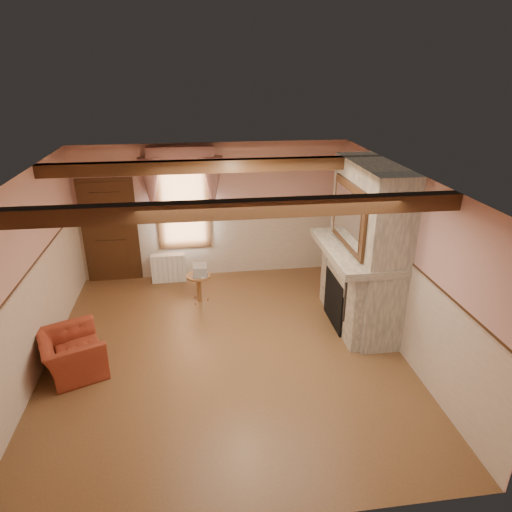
{
  "coord_description": "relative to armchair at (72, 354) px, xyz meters",
  "views": [
    {
      "loc": [
        -0.35,
        -6.1,
        4.19
      ],
      "look_at": [
        0.59,
        0.8,
        1.27
      ],
      "focal_mm": 32.0,
      "sensor_mm": 36.0,
      "label": 1
    }
  ],
  "objects": [
    {
      "name": "wall_back",
      "position": [
        2.25,
        3.21,
        1.09
      ],
      "size": [
        5.5,
        0.02,
        2.8
      ],
      "primitive_type": "cube",
      "color": "tan",
      "rests_on": "floor"
    },
    {
      "name": "door",
      "position": [
        0.15,
        3.15,
        0.74
      ],
      "size": [
        1.1,
        0.1,
        2.1
      ],
      "primitive_type": "cube",
      "color": "black",
      "rests_on": "floor"
    },
    {
      "name": "radiator",
      "position": [
        1.27,
        2.91,
        -0.01
      ],
      "size": [
        0.7,
        0.19,
        0.6
      ],
      "primitive_type": "cube",
      "rotation": [
        0.0,
        0.0,
        0.01
      ],
      "color": "white",
      "rests_on": "floor"
    },
    {
      "name": "firebox",
      "position": [
        4.25,
        0.81,
        0.14
      ],
      "size": [
        0.2,
        0.95,
        0.9
      ],
      "primitive_type": "cube",
      "color": "black",
      "rests_on": "floor"
    },
    {
      "name": "window",
      "position": [
        1.65,
        3.18,
        1.34
      ],
      "size": [
        1.06,
        0.08,
        2.02
      ],
      "primitive_type": "cube",
      "color": "white",
      "rests_on": "wall_back"
    },
    {
      "name": "wall_front",
      "position": [
        2.25,
        -2.79,
        1.09
      ],
      "size": [
        5.5,
        0.02,
        2.8
      ],
      "primitive_type": "cube",
      "color": "tan",
      "rests_on": "floor"
    },
    {
      "name": "wainscot",
      "position": [
        2.25,
        0.21,
        0.44
      ],
      "size": [
        5.5,
        6.0,
        1.5
      ],
      "primitive_type": null,
      "color": "beige",
      "rests_on": "floor"
    },
    {
      "name": "wall_right",
      "position": [
        5.0,
        0.21,
        1.09
      ],
      "size": [
        0.02,
        6.0,
        2.8
      ],
      "primitive_type": "cube",
      "color": "tan",
      "rests_on": "floor"
    },
    {
      "name": "oil_lamp",
      "position": [
        4.49,
        1.05,
        1.25
      ],
      "size": [
        0.11,
        0.11,
        0.28
      ],
      "primitive_type": "cylinder",
      "color": "gold",
      "rests_on": "mantel"
    },
    {
      "name": "mantel_clock",
      "position": [
        4.49,
        1.62,
        1.21
      ],
      "size": [
        0.14,
        0.24,
        0.2
      ],
      "primitive_type": "cube",
      "color": "black",
      "rests_on": "mantel"
    },
    {
      "name": "ceiling",
      "position": [
        2.25,
        0.21,
        2.49
      ],
      "size": [
        5.5,
        6.0,
        0.01
      ],
      "primitive_type": "cube",
      "color": "silver",
      "rests_on": "wall_back"
    },
    {
      "name": "overmantel_mirror",
      "position": [
        4.31,
        0.81,
        1.66
      ],
      "size": [
        0.06,
        1.44,
        1.04
      ],
      "primitive_type": "cube",
      "color": "silver",
      "rests_on": "fireplace"
    },
    {
      "name": "candle_red",
      "position": [
        4.49,
        0.15,
        1.19
      ],
      "size": [
        0.06,
        0.06,
        0.16
      ],
      "primitive_type": "cylinder",
      "color": "maroon",
      "rests_on": "mantel"
    },
    {
      "name": "floor",
      "position": [
        2.25,
        0.21,
        -0.31
      ],
      "size": [
        5.5,
        6.0,
        0.01
      ],
      "primitive_type": "cube",
      "color": "brown",
      "rests_on": "ground"
    },
    {
      "name": "side_table",
      "position": [
        1.88,
        1.95,
        -0.04
      ],
      "size": [
        0.59,
        0.59,
        0.55
      ],
      "primitive_type": "cylinder",
      "rotation": [
        0.0,
        0.0,
        0.36
      ],
      "color": "brown",
      "rests_on": "floor"
    },
    {
      "name": "chair_rail",
      "position": [
        2.25,
        0.21,
        1.19
      ],
      "size": [
        5.5,
        6.0,
        0.08
      ],
      "primitive_type": null,
      "color": "black",
      "rests_on": "wainscot"
    },
    {
      "name": "ceiling_beam_front",
      "position": [
        2.25,
        -0.99,
        2.39
      ],
      "size": [
        5.5,
        0.18,
        0.2
      ],
      "primitive_type": "cube",
      "color": "black",
      "rests_on": "ceiling"
    },
    {
      "name": "bowl",
      "position": [
        4.49,
        0.91,
        1.15
      ],
      "size": [
        0.36,
        0.36,
        0.09
      ],
      "primitive_type": "imported",
      "color": "brown",
      "rests_on": "mantel"
    },
    {
      "name": "fireplace",
      "position": [
        4.67,
        0.81,
        1.09
      ],
      "size": [
        0.85,
        2.0,
        2.8
      ],
      "primitive_type": "cube",
      "color": "gray",
      "rests_on": "floor"
    },
    {
      "name": "armchair",
      "position": [
        0.0,
        0.0,
        0.0
      ],
      "size": [
        1.13,
        1.2,
        0.62
      ],
      "primitive_type": "imported",
      "rotation": [
        0.0,
        0.0,
        1.96
      ],
      "color": "maroon",
      "rests_on": "floor"
    },
    {
      "name": "ceiling_beam_back",
      "position": [
        2.25,
        1.41,
        2.39
      ],
      "size": [
        5.5,
        0.18,
        0.2
      ],
      "primitive_type": "cube",
      "color": "black",
      "rests_on": "ceiling"
    },
    {
      "name": "jar_yellow",
      "position": [
        4.49,
        0.21,
        1.17
      ],
      "size": [
        0.06,
        0.06,
        0.12
      ],
      "primitive_type": "cylinder",
      "color": "yellow",
      "rests_on": "mantel"
    },
    {
      "name": "wall_left",
      "position": [
        -0.5,
        0.21,
        1.09
      ],
      "size": [
        0.02,
        6.0,
        2.8
      ],
      "primitive_type": "cube",
      "color": "tan",
      "rests_on": "floor"
    },
    {
      "name": "mantel",
      "position": [
        4.49,
        0.81,
        1.05
      ],
      "size": [
        1.05,
        2.05,
        0.12
      ],
      "primitive_type": "cube",
      "color": "gray",
      "rests_on": "fireplace"
    },
    {
      "name": "window_drapes",
      "position": [
        1.65,
        3.09,
        1.94
      ],
      "size": [
        1.3,
        0.14,
        1.4
      ],
      "primitive_type": "cube",
      "color": "gray",
      "rests_on": "wall_back"
    },
    {
      "name": "book_stack",
      "position": [
        1.91,
        1.94,
        0.34
      ],
      "size": [
        0.26,
        0.32,
        0.2
      ],
      "primitive_type": "cube",
      "rotation": [
        0.0,
        0.0,
        -0.0
      ],
      "color": "#B7AD8C",
      "rests_on": "side_table"
    }
  ]
}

